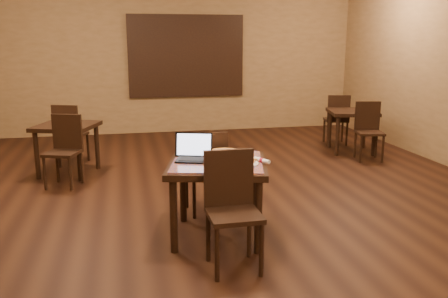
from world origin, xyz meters
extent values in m
plane|color=black|center=(0.00, 0.00, 0.00)|extent=(10.00, 10.00, 0.00)
cube|color=#94774B|center=(0.00, 5.00, 1.50)|extent=(8.00, 0.02, 3.00)
cube|color=#234F82|center=(0.50, 4.97, 1.55)|extent=(2.20, 0.04, 1.50)
cube|color=black|center=(0.50, 4.95, 1.55)|extent=(2.34, 0.02, 1.64)
cylinder|color=black|center=(-0.40, -0.74, 0.35)|extent=(0.07, 0.07, 0.71)
cylinder|color=black|center=(-0.22, 0.00, 0.35)|extent=(0.07, 0.07, 0.71)
cylinder|color=black|center=(0.34, -0.92, 0.35)|extent=(0.07, 0.07, 0.71)
cylinder|color=black|center=(0.52, -0.18, 0.35)|extent=(0.07, 0.07, 0.71)
cube|color=black|center=(0.06, -0.46, 0.72)|extent=(1.11, 1.11, 0.06)
cube|color=navy|center=(0.06, -0.46, 0.76)|extent=(1.01, 1.01, 0.02)
cylinder|color=black|center=(-0.12, -1.35, 0.23)|extent=(0.04, 0.04, 0.46)
cylinder|color=black|center=(-0.13, -0.98, 0.23)|extent=(0.04, 0.04, 0.46)
cylinder|color=black|center=(0.24, -1.34, 0.23)|extent=(0.04, 0.04, 0.46)
cylinder|color=black|center=(0.24, -0.97, 0.23)|extent=(0.04, 0.04, 0.46)
cube|color=black|center=(0.06, -1.16, 0.48)|extent=(0.43, 0.43, 0.04)
cube|color=black|center=(0.06, -0.97, 0.75)|extent=(0.43, 0.05, 0.49)
cylinder|color=black|center=(0.21, 0.43, 0.22)|extent=(0.04, 0.04, 0.43)
cylinder|color=black|center=(0.25, 0.08, 0.22)|extent=(0.04, 0.04, 0.43)
cylinder|color=black|center=(-0.13, 0.39, 0.22)|extent=(0.04, 0.04, 0.43)
cylinder|color=black|center=(-0.10, 0.05, 0.22)|extent=(0.04, 0.04, 0.43)
cube|color=black|center=(0.06, 0.24, 0.45)|extent=(0.44, 0.44, 0.04)
cube|color=black|center=(0.08, 0.06, 0.70)|extent=(0.41, 0.08, 0.46)
cube|color=black|center=(-0.14, -0.41, 0.77)|extent=(0.42, 0.35, 0.02)
cube|color=black|center=(-0.14, -0.28, 0.89)|extent=(0.36, 0.17, 0.24)
cube|color=silver|center=(-0.14, -0.29, 0.90)|extent=(0.33, 0.14, 0.21)
cylinder|color=white|center=(0.28, -0.64, 0.77)|extent=(0.26, 0.26, 0.01)
cylinder|color=silver|center=(0.18, -0.22, 0.77)|extent=(0.39, 0.39, 0.01)
cylinder|color=beige|center=(0.18, -0.22, 0.78)|extent=(0.34, 0.34, 0.02)
torus|color=#B57D3A|center=(0.18, -0.22, 0.78)|extent=(0.36, 0.36, 0.02)
cube|color=silver|center=(0.20, -0.24, 0.79)|extent=(0.21, 0.22, 0.01)
cylinder|color=white|center=(0.46, -0.60, 0.78)|extent=(0.13, 0.18, 0.04)
cylinder|color=#A3142F|center=(0.46, -0.60, 0.78)|extent=(0.05, 0.05, 0.04)
cylinder|color=black|center=(2.64, 2.35, 0.34)|extent=(0.07, 0.07, 0.67)
cylinder|color=black|center=(2.77, 2.94, 0.34)|extent=(0.07, 0.07, 0.67)
cylinder|color=black|center=(3.23, 2.22, 0.34)|extent=(0.07, 0.07, 0.67)
cylinder|color=black|center=(3.36, 2.81, 0.34)|extent=(0.07, 0.07, 0.67)
cube|color=black|center=(3.00, 2.58, 0.68)|extent=(0.91, 0.91, 0.06)
cylinder|color=black|center=(2.80, 1.84, 0.21)|extent=(0.04, 0.04, 0.43)
cylinder|color=black|center=(2.87, 2.17, 0.21)|extent=(0.04, 0.04, 0.43)
cylinder|color=black|center=(3.13, 1.76, 0.21)|extent=(0.04, 0.04, 0.43)
cylinder|color=black|center=(3.20, 2.10, 0.21)|extent=(0.04, 0.04, 0.43)
cube|color=black|center=(3.00, 1.97, 0.45)|extent=(0.48, 0.48, 0.04)
cube|color=black|center=(3.04, 2.14, 0.69)|extent=(0.40, 0.12, 0.46)
cylinder|color=black|center=(3.20, 3.33, 0.21)|extent=(0.04, 0.04, 0.43)
cylinder|color=black|center=(3.13, 3.00, 0.21)|extent=(0.04, 0.04, 0.43)
cylinder|color=black|center=(2.87, 3.40, 0.21)|extent=(0.04, 0.04, 0.43)
cylinder|color=black|center=(2.80, 3.07, 0.21)|extent=(0.04, 0.04, 0.43)
cube|color=black|center=(3.00, 3.20, 0.45)|extent=(0.48, 0.48, 0.04)
cube|color=black|center=(2.96, 3.02, 0.69)|extent=(0.40, 0.12, 0.46)
cylinder|color=black|center=(-1.99, 1.96, 0.34)|extent=(0.07, 0.07, 0.68)
cylinder|color=black|center=(-1.79, 2.54, 0.34)|extent=(0.07, 0.07, 0.68)
cylinder|color=black|center=(-1.41, 1.76, 0.34)|extent=(0.07, 0.07, 0.68)
cylinder|color=black|center=(-1.21, 2.34, 0.34)|extent=(0.07, 0.07, 0.68)
cube|color=black|center=(-1.60, 2.15, 0.69)|extent=(0.98, 0.98, 0.06)
cylinder|color=black|center=(-1.82, 1.42, 0.22)|extent=(0.04, 0.04, 0.43)
cylinder|color=black|center=(-1.71, 1.75, 0.22)|extent=(0.04, 0.04, 0.43)
cylinder|color=black|center=(-1.50, 1.30, 0.22)|extent=(0.04, 0.04, 0.43)
cylinder|color=black|center=(-1.38, 1.63, 0.22)|extent=(0.04, 0.04, 0.43)
cube|color=black|center=(-1.60, 1.53, 0.45)|extent=(0.52, 0.52, 0.04)
cube|color=black|center=(-1.54, 1.70, 0.70)|extent=(0.39, 0.17, 0.46)
cylinder|color=black|center=(-1.38, 2.88, 0.22)|extent=(0.04, 0.04, 0.43)
cylinder|color=black|center=(-1.50, 2.56, 0.22)|extent=(0.04, 0.04, 0.43)
cylinder|color=black|center=(-1.71, 3.00, 0.22)|extent=(0.04, 0.04, 0.43)
cylinder|color=black|center=(-1.82, 2.67, 0.22)|extent=(0.04, 0.04, 0.43)
cube|color=black|center=(-1.60, 2.78, 0.45)|extent=(0.52, 0.52, 0.04)
cube|color=black|center=(-1.66, 2.60, 0.70)|extent=(0.39, 0.17, 0.46)
camera|label=1|loc=(-0.79, -4.75, 1.90)|focal=38.00mm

